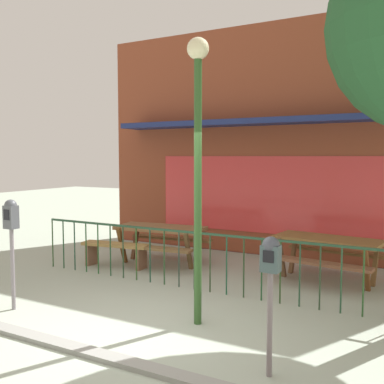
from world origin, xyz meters
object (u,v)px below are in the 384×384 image
Objects in this scene: picnic_table_right at (327,247)px; parking_meter_far at (11,225)px; street_lamp at (198,138)px; patio_bench at (116,249)px; parking_meter_near at (270,269)px; picnic_table_left at (160,234)px.

parking_meter_far is at bearing -135.10° from picnic_table_right.
picnic_table_right is 5.18m from parking_meter_far.
street_lamp is (2.57, 0.79, 1.20)m from parking_meter_far.
patio_bench is 1.01× the size of parking_meter_near.
parking_meter_near is 3.86m from parking_meter_far.
parking_meter_near is at bearing -86.72° from picnic_table_right.
parking_meter_far is (0.26, -2.66, 0.87)m from patio_bench.
parking_meter_near is at bearing -1.59° from parking_meter_far.
picnic_table_left is 0.95m from patio_bench.
parking_meter_far reaches higher than picnic_table_left.
patio_bench is at bearing -165.98° from picnic_table_right.
picnic_table_left is 0.53× the size of street_lamp.
parking_meter_near is at bearing -44.46° from picnic_table_left.
patio_bench is 0.90× the size of parking_meter_far.
parking_meter_near is at bearing -34.92° from street_lamp.
picnic_table_left is at bearing 45.28° from patio_bench.
patio_bench is 0.39× the size of street_lamp.
street_lamp is at bearing 17.00° from parking_meter_far.
picnic_table_right reaches higher than patio_bench.
picnic_table_right is 3.54m from street_lamp.
patio_bench is at bearing 146.12° from parking_meter_near.
parking_meter_near is at bearing -33.88° from patio_bench.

